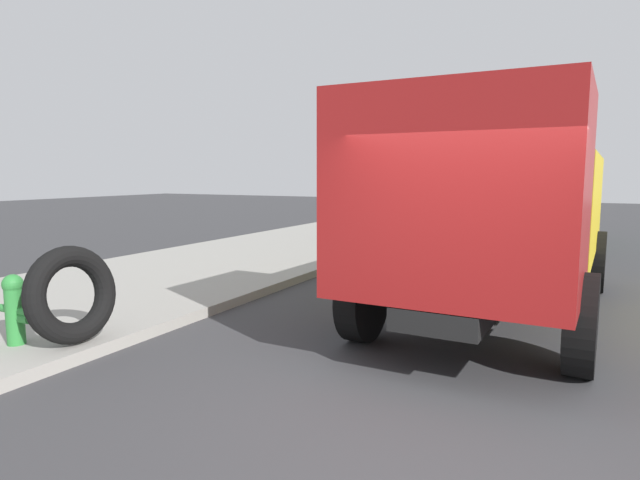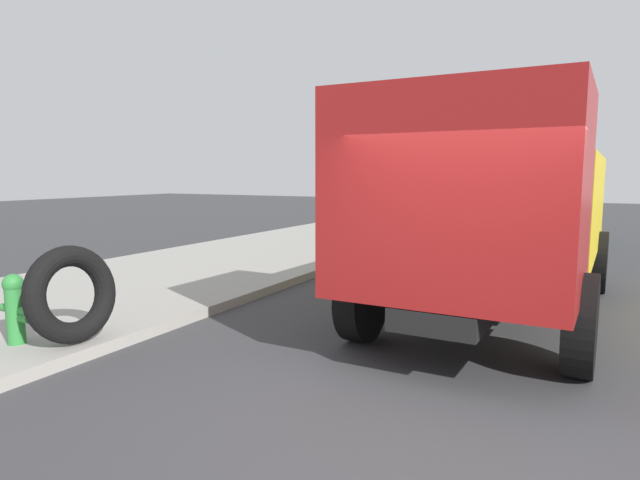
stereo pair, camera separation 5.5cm
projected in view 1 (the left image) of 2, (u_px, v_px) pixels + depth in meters
ground_plane at (438, 442)px, 4.24m from camera, size 80.00×80.00×0.00m
fire_hydrant at (15, 307)px, 6.16m from camera, size 0.23×0.52×0.82m
loose_tire at (72, 295)px, 6.16m from camera, size 1.16×0.48×1.16m
dump_truck_yellow at (500, 208)px, 7.89m from camera, size 7.08×2.99×3.00m
dump_truck_green at (496, 190)px, 16.61m from camera, size 7.07×2.97×3.00m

